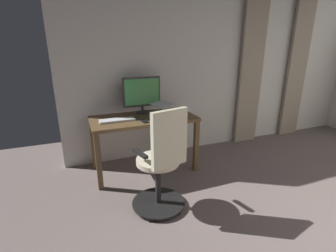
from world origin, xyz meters
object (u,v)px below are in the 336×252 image
object	(u,v)px
office_chair	(162,166)
desk	(143,125)
laptop	(167,111)
computer_keyboard	(117,120)
cell_phone_by_monitor	(144,121)
computer_monitor	(142,93)

from	to	relation	value
office_chair	desk	bearing A→B (deg)	70.64
laptop	computer_keyboard	bearing A→B (deg)	-26.31
laptop	desk	bearing A→B (deg)	-33.41
cell_phone_by_monitor	office_chair	bearing A→B (deg)	77.87
computer_keyboard	laptop	world-z (taller)	laptop
desk	laptop	distance (m)	0.36
cell_phone_by_monitor	laptop	bearing A→B (deg)	-165.47
desk	computer_monitor	bearing A→B (deg)	-103.58
computer_monitor	laptop	size ratio (longest dim) A/B	1.17
desk	computer_monitor	world-z (taller)	computer_monitor
computer_monitor	cell_phone_by_monitor	xyz separation A→B (m)	(0.10, 0.41, -0.27)
laptop	cell_phone_by_monitor	bearing A→B (deg)	-4.10
laptop	office_chair	bearing A→B (deg)	37.94
cell_phone_by_monitor	computer_keyboard	bearing A→B (deg)	-34.49
computer_monitor	cell_phone_by_monitor	size ratio (longest dim) A/B	3.56
desk	computer_keyboard	world-z (taller)	computer_keyboard
laptop	computer_monitor	bearing A→B (deg)	-70.50
computer_keyboard	cell_phone_by_monitor	distance (m)	0.34
office_chair	cell_phone_by_monitor	size ratio (longest dim) A/B	7.70
desk	computer_keyboard	size ratio (longest dim) A/B	3.14
laptop	cell_phone_by_monitor	xyz separation A→B (m)	(0.37, 0.16, -0.05)
computer_monitor	desk	bearing A→B (deg)	76.42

